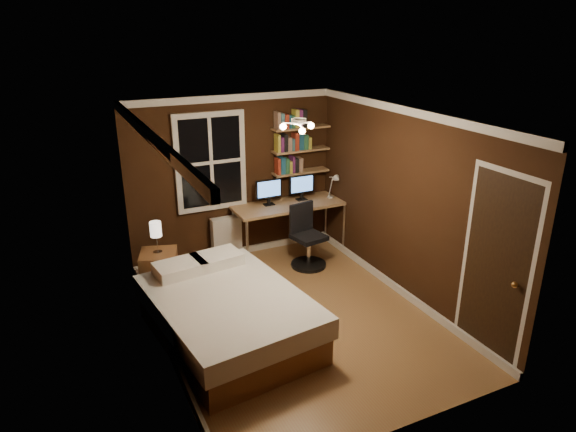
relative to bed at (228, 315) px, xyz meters
name	(u,v)px	position (x,y,z in m)	size (l,w,h in m)	color
floor	(294,317)	(0.88, 0.07, -0.31)	(4.20, 4.20, 0.00)	#8E5D39
wall_back	(233,178)	(0.88, 2.17, 0.94)	(3.20, 0.04, 2.50)	black
wall_left	(156,249)	(-0.72, 0.07, 0.94)	(0.04, 4.20, 2.50)	black
wall_right	(405,205)	(2.48, 0.07, 0.94)	(0.04, 4.20, 2.50)	black
ceiling	(295,117)	(0.88, 0.07, 2.19)	(3.20, 4.20, 0.02)	white
window	(211,162)	(0.53, 2.14, 1.24)	(1.06, 0.06, 1.46)	silver
door	(495,270)	(2.47, -1.48, 0.72)	(0.03, 0.82, 2.05)	black
door_knob	(515,285)	(2.43, -1.78, 0.69)	(0.06, 0.06, 0.06)	#D99B4E
ceiling_fixture	(299,128)	(0.88, -0.03, 2.09)	(0.44, 0.44, 0.18)	beige
bookshelf_lower	(301,172)	(1.96, 2.05, 0.94)	(0.92, 0.22, 0.03)	#986C49
books_row_lower	(301,164)	(1.96, 2.05, 1.07)	(0.42, 0.16, 0.23)	#9C2F1C
bookshelf_middle	(301,150)	(1.96, 2.05, 1.29)	(0.92, 0.22, 0.03)	#986C49
books_row_middle	(301,142)	(1.96, 2.05, 1.42)	(0.54, 0.16, 0.23)	navy
bookshelf_upper	(301,128)	(1.96, 2.05, 1.64)	(0.92, 0.22, 0.03)	#986C49
books_row_upper	(301,119)	(1.96, 2.05, 1.77)	(0.48, 0.16, 0.23)	#2A6340
bed	(228,315)	(0.00, 0.00, 0.00)	(1.78, 2.29, 0.72)	brown
nightstand	(160,272)	(-0.47, 1.43, -0.01)	(0.47, 0.47, 0.59)	brown
bedside_lamp	(156,237)	(-0.47, 1.43, 0.50)	(0.15, 0.15, 0.43)	beige
radiator	(226,238)	(0.69, 2.05, 0.03)	(0.45, 0.16, 0.68)	silver
desk	(290,207)	(1.66, 1.82, 0.47)	(1.76, 0.66, 0.84)	#986C49
monitor_left	(269,192)	(1.35, 1.91, 0.73)	(0.42, 0.12, 0.40)	black
monitor_right	(302,187)	(1.91, 1.91, 0.73)	(0.42, 0.12, 0.40)	black
desk_lamp	(333,186)	(2.38, 1.73, 0.75)	(0.14, 0.32, 0.44)	silver
office_chair	(307,243)	(1.71, 1.32, 0.05)	(0.53, 0.53, 0.96)	black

